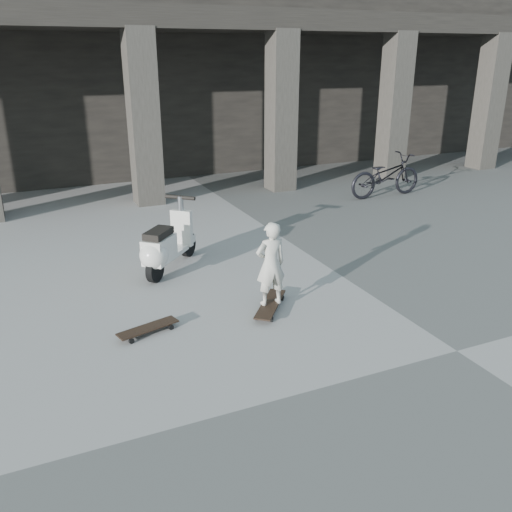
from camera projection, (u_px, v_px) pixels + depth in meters
name	position (u px, v px, depth m)	size (l,w,h in m)	color
ground	(457.00, 351.00, 6.67)	(90.00, 90.00, 0.00)	#50504E
colonnade	(159.00, 67.00, 17.37)	(28.00, 8.82, 6.00)	black
longboard	(270.00, 305.00, 7.71)	(0.82, 0.94, 0.10)	black
skateboard_spare	(148.00, 329.00, 7.05)	(0.85, 0.42, 0.10)	black
child	(271.00, 264.00, 7.49)	(0.44, 0.29, 1.21)	#BAB5A7
scooter	(164.00, 248.00, 8.81)	(1.25, 1.34, 1.17)	black
bicycle	(386.00, 175.00, 13.67)	(0.71, 2.05, 1.08)	black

